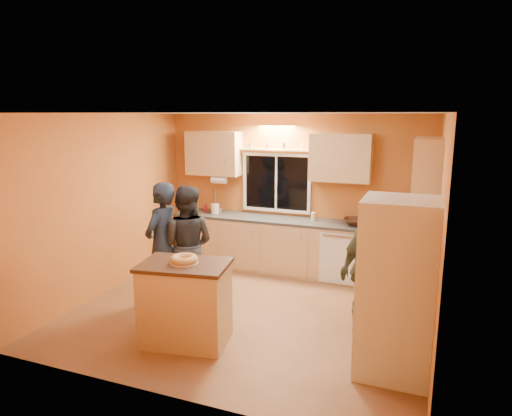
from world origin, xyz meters
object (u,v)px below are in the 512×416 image
at_px(refrigerator, 397,288).
at_px(island, 186,302).
at_px(person_center, 186,244).
at_px(person_left, 162,244).
at_px(person_right, 367,267).

distance_m(refrigerator, island, 2.32).
height_order(island, person_center, person_center).
bearing_deg(person_center, person_left, 26.19).
height_order(person_left, person_right, person_left).
bearing_deg(refrigerator, island, -174.63).
xyz_separation_m(person_center, person_right, (2.45, -0.04, -0.01)).
xyz_separation_m(island, person_center, (-0.57, 1.05, 0.34)).
distance_m(person_left, person_right, 2.72).
distance_m(island, person_center, 1.24).
bearing_deg(refrigerator, person_left, 168.39).
bearing_deg(person_center, island, 107.89).
bearing_deg(person_center, person_right, 168.30).
height_order(refrigerator, person_center, refrigerator).
bearing_deg(island, person_left, 125.08).
height_order(person_left, person_center, person_left).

